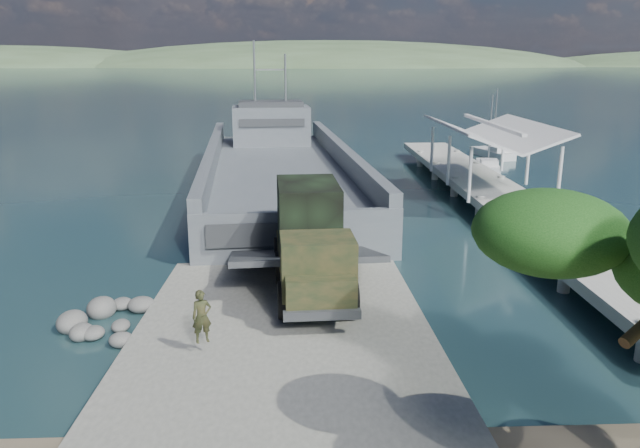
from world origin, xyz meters
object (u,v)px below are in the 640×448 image
(soldier, at_px, (202,328))
(sailboat_near, at_px, (488,167))
(sailboat_far, at_px, (494,154))
(landing_craft, at_px, (278,178))
(military_truck, at_px, (311,240))
(pier, at_px, (493,182))

(soldier, relative_size, sailboat_near, 0.26)
(soldier, height_order, sailboat_far, sailboat_far)
(sailboat_near, bearing_deg, landing_craft, -145.26)
(landing_craft, relative_size, military_truck, 4.59)
(pier, height_order, landing_craft, landing_craft)
(sailboat_far, bearing_deg, pier, -122.15)
(sailboat_far, bearing_deg, sailboat_near, -125.28)
(pier, distance_m, sailboat_far, 20.92)
(pier, relative_size, military_truck, 5.16)
(soldier, distance_m, sailboat_near, 38.40)
(landing_craft, height_order, military_truck, landing_craft)
(soldier, bearing_deg, military_truck, 37.56)
(landing_craft, height_order, sailboat_near, landing_craft)
(sailboat_near, bearing_deg, military_truck, -107.62)
(sailboat_near, relative_size, sailboat_far, 0.98)
(military_truck, bearing_deg, pier, 48.60)
(pier, distance_m, sailboat_near, 13.25)
(landing_craft, xyz_separation_m, sailboat_far, (20.09, 14.56, -0.59))
(military_truck, height_order, sailboat_near, sailboat_near)
(landing_craft, distance_m, soldier, 26.03)
(landing_craft, height_order, soldier, landing_craft)
(military_truck, relative_size, sailboat_far, 1.29)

